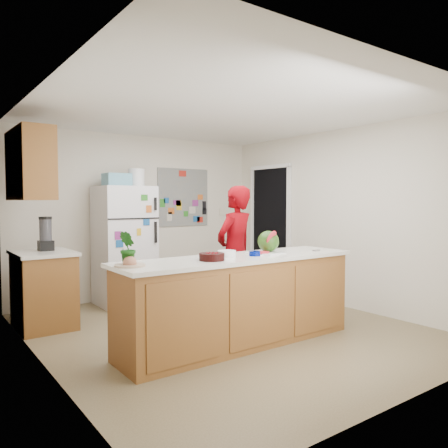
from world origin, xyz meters
TOP-DOWN VIEW (x-y plane):
  - floor at (0.00, 0.00)m, footprint 4.00×4.50m
  - wall_back at (0.00, 2.26)m, footprint 4.00×0.02m
  - wall_left at (-2.01, 0.00)m, footprint 0.02×4.50m
  - wall_right at (2.01, 0.00)m, footprint 0.02×4.50m
  - ceiling at (0.00, 0.00)m, footprint 4.00×4.50m
  - doorway at (1.99, 1.45)m, footprint 0.03×0.85m
  - peninsula_base at (-0.20, -0.50)m, footprint 2.60×0.62m
  - peninsula_top at (-0.20, -0.50)m, footprint 2.68×0.70m
  - side_counter_base at (-1.69, 1.35)m, footprint 0.60×0.80m
  - side_counter_top at (-1.69, 1.35)m, footprint 0.64×0.84m
  - upper_cabinets at (-1.82, 1.30)m, footprint 0.35×1.00m
  - refrigerator at (-0.45, 1.88)m, footprint 0.75×0.70m
  - fridge_top_bin at (-0.55, 1.88)m, footprint 0.35×0.28m
  - photo_collage at (0.75, 2.24)m, footprint 0.95×0.01m
  - person at (0.38, 0.34)m, footprint 0.70×0.55m
  - blender_appliance at (-1.64, 1.41)m, footprint 0.14×0.14m
  - cutting_board at (0.16, -0.49)m, footprint 0.37×0.29m
  - watermelon at (0.22, -0.47)m, footprint 0.23×0.23m
  - watermelon_slice at (0.08, -0.54)m, footprint 0.15×0.15m
  - cherry_bowl at (-0.61, -0.59)m, footprint 0.29×0.29m
  - white_bowl at (-0.30, -0.41)m, footprint 0.20×0.20m
  - cobalt_bowl at (-0.05, -0.57)m, footprint 0.15×0.15m
  - plate at (-1.40, -0.48)m, footprint 0.30×0.30m
  - paper_towel at (0.11, -0.60)m, footprint 0.21×0.19m
  - keys at (0.82, -0.62)m, footprint 0.09×0.05m
  - potted_plant at (-1.40, -0.45)m, footprint 0.17×0.19m

SIDE VIEW (x-z plane):
  - floor at x=0.00m, z-range -0.02..0.00m
  - side_counter_base at x=-1.69m, z-range 0.00..0.86m
  - peninsula_base at x=-0.20m, z-range 0.00..0.88m
  - person at x=0.38m, z-range 0.00..1.68m
  - refrigerator at x=-0.45m, z-range 0.00..1.70m
  - side_counter_top at x=-1.69m, z-range 0.86..0.90m
  - peninsula_top at x=-0.20m, z-range 0.88..0.92m
  - cutting_board at x=0.16m, z-range 0.92..0.93m
  - keys at x=0.82m, z-range 0.92..0.93m
  - plate at x=-1.40m, z-range 0.92..0.94m
  - paper_towel at x=0.11m, z-range 0.92..0.94m
  - watermelon_slice at x=0.08m, z-range 0.93..0.95m
  - cobalt_bowl at x=-0.05m, z-range 0.92..0.97m
  - white_bowl at x=-0.30m, z-range 0.92..0.98m
  - cherry_bowl at x=-0.61m, z-range 0.92..0.99m
  - doorway at x=1.99m, z-range 0.00..2.04m
  - watermelon at x=0.22m, z-range 0.93..1.17m
  - potted_plant at x=-1.40m, z-range 0.92..1.23m
  - blender_appliance at x=-1.64m, z-range 0.90..1.28m
  - wall_back at x=0.00m, z-range 0.00..2.50m
  - wall_left at x=-2.01m, z-range 0.00..2.50m
  - wall_right at x=2.01m, z-range 0.00..2.50m
  - photo_collage at x=0.75m, z-range 1.08..2.02m
  - fridge_top_bin at x=-0.55m, z-range 1.70..1.88m
  - upper_cabinets at x=-1.82m, z-range 1.50..2.30m
  - ceiling at x=0.00m, z-range 2.50..2.52m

